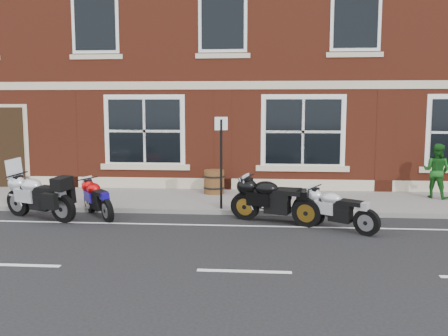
{
  "coord_description": "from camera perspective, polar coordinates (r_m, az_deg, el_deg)",
  "views": [
    {
      "loc": [
        0.33,
        -11.11,
        2.78
      ],
      "look_at": [
        -0.72,
        1.6,
        1.17
      ],
      "focal_mm": 40.0,
      "sensor_mm": 36.0,
      "label": 1
    }
  ],
  "objects": [
    {
      "name": "moto_sport_black",
      "position": [
        11.89,
        5.74,
        -3.54
      ],
      "size": [
        2.11,
        1.01,
        1.0
      ],
      "rotation": [
        0.0,
        0.0,
        1.17
      ],
      "color": "black",
      "rests_on": "ground"
    },
    {
      "name": "kerb",
      "position": [
        12.83,
        3.15,
        -5.08
      ],
      "size": [
        30.0,
        0.16,
        0.12
      ],
      "primitive_type": "cube",
      "color": "slate",
      "rests_on": "ground"
    },
    {
      "name": "moto_sport_red",
      "position": [
        12.88,
        -14.15,
        -3.29
      ],
      "size": [
        1.25,
        1.57,
        0.85
      ],
      "rotation": [
        0.0,
        0.0,
        0.66
      ],
      "color": "black",
      "rests_on": "ground"
    },
    {
      "name": "parking_sign",
      "position": [
        12.78,
        -0.33,
        1.37
      ],
      "size": [
        0.33,
        0.11,
        2.37
      ],
      "rotation": [
        0.0,
        0.0,
        0.27
      ],
      "color": "black",
      "rests_on": "sidewalk"
    },
    {
      "name": "sidewalk",
      "position": [
        14.38,
        3.33,
        -3.75
      ],
      "size": [
        30.0,
        3.0,
        0.12
      ],
      "primitive_type": "cube",
      "color": "slate",
      "rests_on": "ground"
    },
    {
      "name": "ground",
      "position": [
        11.46,
        2.95,
        -6.87
      ],
      "size": [
        80.0,
        80.0,
        0.0
      ],
      "primitive_type": "plane",
      "color": "black",
      "rests_on": "ground"
    },
    {
      "name": "moto_touring_silver",
      "position": [
        13.09,
        -20.41,
        -2.87
      ],
      "size": [
        2.11,
        1.02,
        1.47
      ],
      "rotation": [
        0.0,
        0.0,
        1.16
      ],
      "color": "black",
      "rests_on": "ground"
    },
    {
      "name": "pub_building",
      "position": [
        21.86,
        3.95,
        15.62
      ],
      "size": [
        24.0,
        12.0,
        12.0
      ],
      "primitive_type": "cube",
      "color": "maroon",
      "rests_on": "ground"
    },
    {
      "name": "moto_naked_black",
      "position": [
        12.14,
        5.62,
        -3.4
      ],
      "size": [
        2.15,
        0.55,
        0.97
      ],
      "rotation": [
        0.0,
        0.0,
        1.38
      ],
      "color": "black",
      "rests_on": "ground"
    },
    {
      "name": "barrel_planter",
      "position": [
        15.12,
        -1.14,
        -1.59
      ],
      "size": [
        0.65,
        0.65,
        0.72
      ],
      "color": "#493813",
      "rests_on": "sidewalk"
    },
    {
      "name": "moto_sport_silver",
      "position": [
        11.45,
        12.89,
        -4.5
      ],
      "size": [
        1.62,
        1.25,
        0.87
      ],
      "rotation": [
        0.0,
        0.0,
        0.93
      ],
      "color": "black",
      "rests_on": "ground"
    },
    {
      "name": "pedestrian_right",
      "position": [
        15.58,
        23.11,
        -0.31
      ],
      "size": [
        0.97,
        0.94,
        1.58
      ],
      "primitive_type": "imported",
      "rotation": [
        0.0,
        0.0,
        2.5
      ],
      "color": "#164F17",
      "rests_on": "sidewalk"
    }
  ]
}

